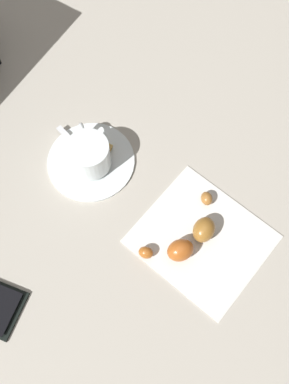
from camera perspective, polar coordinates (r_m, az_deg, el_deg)
The scene contains 7 objects.
ground_plane at distance 0.68m, azimuth 0.08°, elevation -1.95°, with size 1.80×1.80×0.00m, color #AEA79A.
saucer at distance 0.71m, azimuth -6.98°, elevation 4.06°, with size 0.14×0.14×0.01m, color silver.
espresso_cup at distance 0.68m, azimuth -7.25°, elevation 4.93°, with size 0.07×0.08×0.05m.
teaspoon at distance 0.70m, azimuth -7.26°, elevation 4.27°, with size 0.11×0.06×0.01m.
sugar_packet at distance 0.72m, azimuth -6.72°, elevation 6.15°, with size 0.06×0.02×0.01m, color tan.
napkin at distance 0.67m, azimuth 7.47°, elevation -6.04°, with size 0.18×0.16×0.00m, color silver.
croissant at distance 0.65m, azimuth 5.98°, elevation -5.82°, with size 0.09×0.14×0.03m.
Camera 1 is at (0.10, -0.21, 0.64)m, focal length 41.05 mm.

